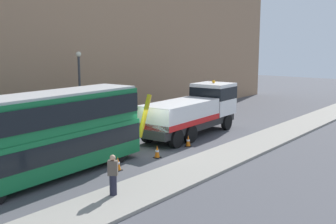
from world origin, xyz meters
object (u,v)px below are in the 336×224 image
at_px(traffic_cone_near_truck, 188,141).
at_px(street_lamp, 80,87).
at_px(pedestrian_onlooker, 113,175).
at_px(traffic_cone_near_bus, 118,164).
at_px(double_decker_bus, 43,133).
at_px(traffic_cone_midway, 157,152).
at_px(recovery_tow_truck, 194,110).

relative_size(traffic_cone_near_truck, street_lamp, 0.12).
distance_m(pedestrian_onlooker, traffic_cone_near_bus, 3.79).
xyz_separation_m(traffic_cone_near_bus, traffic_cone_near_truck, (6.19, 0.13, 0.00)).
xyz_separation_m(pedestrian_onlooker, traffic_cone_near_bus, (2.73, 2.55, -0.64)).
distance_m(double_decker_bus, traffic_cone_midway, 6.60).
distance_m(double_decker_bus, pedestrian_onlooker, 4.53).
bearing_deg(pedestrian_onlooker, traffic_cone_near_truck, -18.90).
distance_m(traffic_cone_midway, traffic_cone_near_truck, 3.17).
xyz_separation_m(double_decker_bus, traffic_cone_near_bus, (3.02, -1.79, -1.89)).
relative_size(pedestrian_onlooker, traffic_cone_midway, 2.38).
height_order(pedestrian_onlooker, traffic_cone_near_bus, pedestrian_onlooker).
bearing_deg(pedestrian_onlooker, double_decker_bus, 58.33).
distance_m(pedestrian_onlooker, street_lamp, 12.11).
distance_m(traffic_cone_midway, street_lamp, 8.09).
bearing_deg(double_decker_bus, recovery_tow_truck, -3.05).
bearing_deg(traffic_cone_near_truck, double_decker_bus, 169.75).
relative_size(traffic_cone_near_bus, street_lamp, 0.12).
xyz_separation_m(recovery_tow_truck, double_decker_bus, (-12.21, -0.03, 0.47)).
relative_size(recovery_tow_truck, traffic_cone_near_truck, 14.17).
bearing_deg(traffic_cone_near_bus, double_decker_bus, 149.32).
distance_m(recovery_tow_truck, double_decker_bus, 12.22).
relative_size(traffic_cone_midway, traffic_cone_near_truck, 1.00).
bearing_deg(recovery_tow_truck, traffic_cone_near_bus, -171.97).
height_order(pedestrian_onlooker, traffic_cone_near_truck, pedestrian_onlooker).
relative_size(recovery_tow_truck, traffic_cone_midway, 14.17).
distance_m(double_decker_bus, traffic_cone_near_bus, 3.99).
relative_size(recovery_tow_truck, pedestrian_onlooker, 5.97).
height_order(recovery_tow_truck, traffic_cone_near_bus, recovery_tow_truck).
relative_size(recovery_tow_truck, traffic_cone_near_bus, 14.17).
xyz_separation_m(double_decker_bus, traffic_cone_near_truck, (9.22, -1.67, -1.89)).
height_order(traffic_cone_near_bus, street_lamp, street_lamp).
bearing_deg(traffic_cone_midway, double_decker_bus, 163.30).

